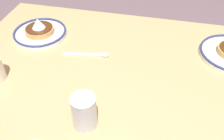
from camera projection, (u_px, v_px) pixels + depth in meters
name	position (u px, v px, depth m)	size (l,w,h in m)	color
dining_table	(115.00, 83.00, 1.06)	(1.27, 0.86, 0.73)	tan
plate_center_pancakes	(40.00, 32.00, 1.17)	(0.24, 0.24, 0.09)	white
drinking_glass	(84.00, 113.00, 0.77)	(0.08, 0.08, 0.12)	silver
tea_spoon	(93.00, 55.00, 1.07)	(0.19, 0.05, 0.01)	silver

